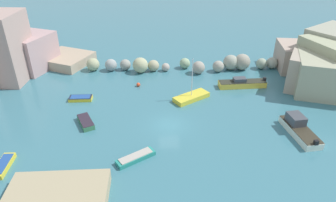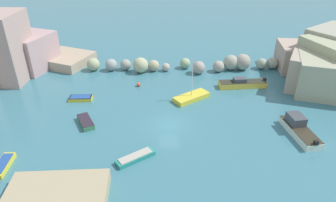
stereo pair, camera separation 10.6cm
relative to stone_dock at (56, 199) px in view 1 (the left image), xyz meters
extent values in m
plane|color=teal|center=(9.93, 11.74, -0.62)|extent=(160.00, 160.00, 0.00)
cube|color=#A7AA90|center=(-13.71, 30.36, 1.37)|extent=(6.36, 6.12, 3.98)
cube|color=tan|center=(-7.01, 31.27, 0.17)|extent=(9.81, 9.54, 1.57)
cube|color=#B49394|center=(-12.82, 29.80, 2.25)|extent=(9.97, 9.39, 5.74)
cube|color=tan|center=(-14.44, 25.47, 4.43)|extent=(7.16, 7.66, 10.10)
cube|color=#A3AA86|center=(33.21, 22.28, 2.62)|extent=(6.87, 9.25, 6.47)
cube|color=#AA9D8B|center=(30.64, 21.43, 1.90)|extent=(8.53, 9.45, 5.03)
cube|color=#A3A588|center=(32.54, 20.19, 1.93)|extent=(10.72, 11.09, 5.10)
cube|color=#B49D8D|center=(31.33, 27.88, 1.45)|extent=(6.47, 7.36, 4.14)
cube|color=#9EA08B|center=(36.72, 26.64, 2.87)|extent=(10.89, 10.54, 6.97)
sphere|color=#A9AE85|center=(-1.88, 28.26, 0.42)|extent=(2.09, 2.09, 2.09)
sphere|color=#959E9D|center=(1.04, 28.12, 0.35)|extent=(1.94, 1.94, 1.94)
sphere|color=gray|center=(3.36, 28.33, 0.27)|extent=(1.78, 1.78, 1.78)
sphere|color=#AEB188|center=(5.87, 27.23, 0.62)|extent=(2.47, 2.47, 2.47)
sphere|color=#ABA785|center=(7.97, 27.75, 0.29)|extent=(1.83, 1.83, 1.83)
sphere|color=#ACA49A|center=(9.95, 27.63, 0.04)|extent=(1.32, 1.32, 1.32)
sphere|color=#92B088|center=(13.17, 28.65, 0.25)|extent=(1.74, 1.74, 1.74)
sphere|color=#9B988C|center=(15.16, 26.46, 0.40)|extent=(2.04, 2.04, 2.04)
sphere|color=#9E9D90|center=(18.45, 27.08, 0.30)|extent=(1.84, 1.84, 1.84)
sphere|color=#969F90|center=(20.63, 27.95, 0.60)|extent=(2.44, 2.44, 2.44)
sphere|color=#9B9A8A|center=(22.51, 27.87, 0.69)|extent=(2.62, 2.62, 2.62)
sphere|color=#96A992|center=(25.83, 28.00, 0.28)|extent=(1.79, 1.79, 1.79)
sphere|color=#A4AB9A|center=(27.60, 28.16, 0.31)|extent=(1.87, 1.87, 1.87)
cube|color=tan|center=(0.00, 0.00, 0.00)|extent=(8.64, 5.95, 1.24)
sphere|color=#E04C28|center=(5.76, 22.14, -0.33)|extent=(0.58, 0.58, 0.58)
cube|color=yellow|center=(-1.88, 18.29, -0.40)|extent=(3.08, 1.43, 0.44)
cube|color=#1B2336|center=(-1.88, 18.29, -0.15)|extent=(3.02, 1.40, 0.06)
cube|color=#234C93|center=(-1.88, 18.29, -0.14)|extent=(2.62, 1.22, 0.08)
cube|color=white|center=(24.61, 9.29, -0.22)|extent=(2.86, 6.25, 0.79)
cube|color=#322E21|center=(24.61, 9.29, 0.20)|extent=(2.80, 6.13, 0.06)
cube|color=#3F444C|center=(24.44, 10.47, 0.72)|extent=(1.88, 2.28, 1.09)
cube|color=black|center=(25.03, 6.45, 0.42)|extent=(0.49, 0.42, 0.50)
cube|color=yellow|center=(13.20, 17.98, -0.30)|extent=(5.27, 4.39, 0.64)
cylinder|color=silver|center=(13.20, 17.98, 2.66)|extent=(0.10, 0.10, 5.27)
cube|color=yellow|center=(21.04, 21.51, -0.20)|extent=(6.98, 2.02, 0.84)
cube|color=#2C2F24|center=(21.04, 21.51, 0.25)|extent=(6.84, 1.98, 0.06)
cube|color=#3F444C|center=(20.58, 21.49, 0.53)|extent=(1.86, 1.25, 0.62)
cube|color=black|center=(24.33, 21.70, 0.47)|extent=(0.38, 0.46, 0.50)
cube|color=#3C7C54|center=(0.00, 12.27, -0.33)|extent=(2.61, 3.54, 0.58)
cube|color=#2A222E|center=(0.00, 12.27, -0.01)|extent=(2.56, 3.47, 0.06)
cube|color=teal|center=(6.32, 5.62, -0.39)|extent=(4.07, 3.20, 0.46)
cube|color=#ADA89E|center=(6.32, 5.62, -0.12)|extent=(3.46, 2.72, 0.08)
cube|color=yellow|center=(-6.53, 4.83, -0.38)|extent=(1.20, 3.48, 0.48)
cube|color=#234C93|center=(-6.53, 4.83, -0.10)|extent=(1.02, 2.96, 0.08)
camera|label=1|loc=(8.76, -18.75, 19.91)|focal=32.97mm
camera|label=2|loc=(8.86, -18.75, 19.91)|focal=32.97mm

